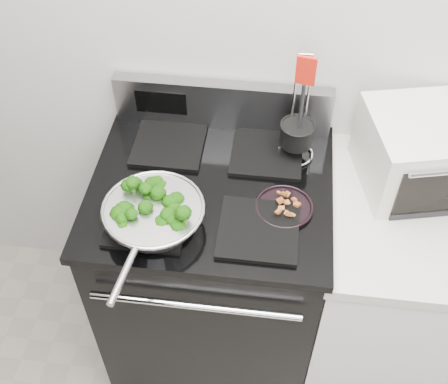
% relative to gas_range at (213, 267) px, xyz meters
% --- Properties ---
extents(back_wall, '(4.00, 0.02, 2.70)m').
position_rel_gas_range_xyz_m(back_wall, '(0.30, 0.34, 0.86)').
color(back_wall, beige).
rests_on(back_wall, ground).
extents(gas_range, '(0.79, 0.69, 1.13)m').
position_rel_gas_range_xyz_m(gas_range, '(0.00, 0.00, 0.00)').
color(gas_range, black).
rests_on(gas_range, floor).
extents(counter, '(0.62, 0.68, 0.92)m').
position_rel_gas_range_xyz_m(counter, '(0.68, -0.00, -0.03)').
color(counter, white).
rests_on(counter, floor).
extents(skillet, '(0.31, 0.49, 0.07)m').
position_rel_gas_range_xyz_m(skillet, '(-0.15, -0.19, 0.51)').
color(skillet, silver).
rests_on(skillet, gas_range).
extents(broccoli_pile, '(0.24, 0.24, 0.08)m').
position_rel_gas_range_xyz_m(broccoli_pile, '(-0.15, -0.19, 0.53)').
color(broccoli_pile, black).
rests_on(broccoli_pile, skillet).
extents(bacon_plate, '(0.18, 0.18, 0.04)m').
position_rel_gas_range_xyz_m(bacon_plate, '(0.24, -0.07, 0.48)').
color(bacon_plate, black).
rests_on(bacon_plate, gas_range).
extents(utensil_holder, '(0.13, 0.13, 0.40)m').
position_rel_gas_range_xyz_m(utensil_holder, '(0.26, 0.17, 0.53)').
color(utensil_holder, silver).
rests_on(utensil_holder, gas_range).
extents(toaster_oven, '(0.50, 0.42, 0.25)m').
position_rel_gas_range_xyz_m(toaster_oven, '(0.70, 0.15, 0.56)').
color(toaster_oven, silver).
rests_on(toaster_oven, counter).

